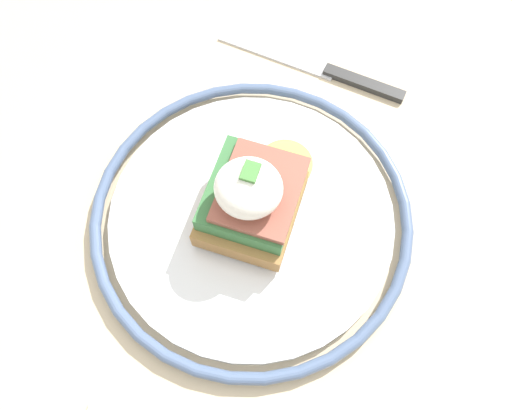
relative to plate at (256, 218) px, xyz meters
The scene contains 5 objects.
ground_plane 0.78m from the plate, 40.15° to the left, with size 6.00×6.00×0.00m, color #B2ADA3.
dining_table 0.12m from the plate, 40.15° to the left, with size 1.11×0.82×0.78m.
plate is the anchor object (origin of this frame).
sandwich 0.04m from the plate, 80.00° to the left, with size 0.12×0.08×0.08m.
knife 0.18m from the plate, ahead, with size 0.04×0.20×0.01m.
Camera 1 is at (-0.16, -0.06, 1.18)m, focal length 35.00 mm.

